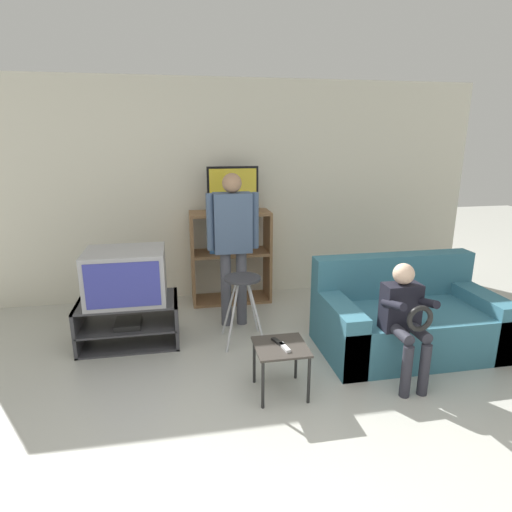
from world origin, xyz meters
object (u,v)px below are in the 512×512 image
object	(u,v)px
snack_table	(281,352)
remote_control_white	(285,347)
television_main	(126,276)
person_standing_adult	(233,236)
media_shelf	(231,256)
tv_stand	(129,322)
couch	(406,320)
remote_control_black	(278,342)
person_seated_child	(405,315)
folding_stool	(243,290)
television_flat	(233,190)

from	to	relation	value
snack_table	remote_control_white	distance (m)	0.08
television_main	person_standing_adult	world-z (taller)	person_standing_adult
remote_control_white	media_shelf	bearing A→B (deg)	82.65
tv_stand	television_main	xyz separation A→B (m)	(0.01, 0.00, 0.47)
couch	person_standing_adult	world-z (taller)	person_standing_adult
snack_table	couch	world-z (taller)	couch
snack_table	remote_control_black	bearing A→B (deg)	104.29
remote_control_black	television_main	bearing A→B (deg)	118.15
media_shelf	person_seated_child	size ratio (longest dim) A/B	1.12
tv_stand	folding_stool	distance (m)	1.15
snack_table	person_seated_child	world-z (taller)	person_seated_child
tv_stand	television_main	bearing A→B (deg)	31.78
tv_stand	person_standing_adult	xyz separation A→B (m)	(1.06, 0.24, 0.76)
television_main	remote_control_black	xyz separation A→B (m)	(1.22, -1.05, -0.27)
television_flat	person_seated_child	world-z (taller)	television_flat
remote_control_black	television_flat	bearing A→B (deg)	71.05
media_shelf	person_seated_child	world-z (taller)	media_shelf
television_flat	couch	world-z (taller)	television_flat
media_shelf	snack_table	bearing A→B (deg)	-86.54
television_main	person_seated_child	world-z (taller)	person_seated_child
remote_control_black	remote_control_white	xyz separation A→B (m)	(0.03, -0.09, 0.00)
tv_stand	remote_control_black	distance (m)	1.63
folding_stool	remote_control_white	size ratio (longest dim) A/B	4.64
media_shelf	person_seated_child	bearing A→B (deg)	-60.97
snack_table	media_shelf	bearing A→B (deg)	93.46
person_standing_adult	media_shelf	bearing A→B (deg)	85.24
media_shelf	remote_control_black	distance (m)	1.99
television_main	media_shelf	size ratio (longest dim) A/B	0.66
couch	remote_control_white	bearing A→B (deg)	-157.10
television_flat	television_main	bearing A→B (deg)	-141.31
media_shelf	remote_control_white	size ratio (longest dim) A/B	7.65
snack_table	tv_stand	bearing A→B (deg)	138.54
folding_stool	remote_control_black	distance (m)	0.89
couch	person_standing_adult	xyz separation A→B (m)	(-1.52, 0.83, 0.69)
television_main	snack_table	world-z (taller)	television_main
snack_table	person_standing_adult	distance (m)	1.49
television_main	snack_table	size ratio (longest dim) A/B	1.79
television_flat	remote_control_white	xyz separation A→B (m)	(0.10, -2.06, -0.94)
snack_table	television_main	bearing A→B (deg)	138.26
television_flat	snack_table	bearing A→B (deg)	-87.61
snack_table	person_standing_adult	xyz separation A→B (m)	(-0.18, 1.34, 0.63)
tv_stand	couch	size ratio (longest dim) A/B	0.58
media_shelf	television_flat	distance (m)	0.79
tv_stand	media_shelf	size ratio (longest dim) A/B	0.85
remote_control_white	remote_control_black	bearing A→B (deg)	96.41
remote_control_white	couch	distance (m)	1.44
person_standing_adult	folding_stool	bearing A→B (deg)	-85.99
remote_control_white	tv_stand	bearing A→B (deg)	126.55
snack_table	person_seated_child	size ratio (longest dim) A/B	0.41
television_main	folding_stool	bearing A→B (deg)	-9.50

